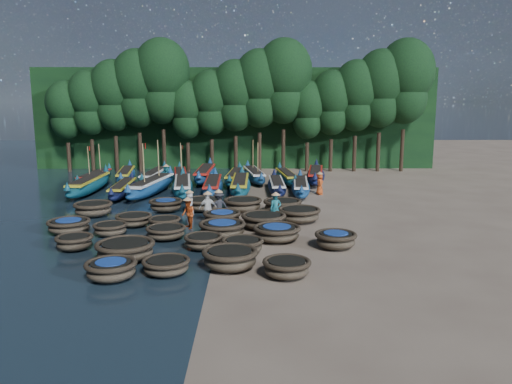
{
  "coord_description": "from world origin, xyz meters",
  "views": [
    {
      "loc": [
        1.64,
        -28.06,
        6.67
      ],
      "look_at": [
        1.9,
        1.56,
        1.3
      ],
      "focal_mm": 35.0,
      "sensor_mm": 36.0,
      "label": 1
    }
  ],
  "objects_px": {
    "coracle_2": "(166,266)",
    "coracle_22": "(203,204)",
    "coracle_4": "(287,267)",
    "fisherman_4": "(208,207)",
    "coracle_18": "(264,220)",
    "coracle_23": "(243,204)",
    "coracle_8": "(243,245)",
    "coracle_17": "(222,218)",
    "long_boat_14": "(235,177)",
    "coracle_13": "(222,228)",
    "long_boat_17": "(316,175)",
    "long_boat_1": "(89,184)",
    "long_boat_13": "(205,174)",
    "long_boat_10": "(126,175)",
    "fisherman_6": "(320,183)",
    "coracle_7": "(203,241)",
    "coracle_1": "(111,269)",
    "long_boat_4": "(183,186)",
    "coracle_16": "(165,223)",
    "long_boat_2": "(123,189)",
    "coracle_9": "(336,239)",
    "coracle_10": "(69,225)",
    "long_boat_3": "(152,186)",
    "coracle_11": "(110,229)",
    "long_boat_9": "(95,177)",
    "fisherman_1": "(276,208)",
    "fisherman_2": "(188,213)",
    "coracle_6": "(125,250)",
    "long_boat_15": "(254,175)",
    "coracle_24": "(282,205)",
    "coracle_5": "(74,242)",
    "coracle_12": "(166,232)",
    "long_boat_5": "(213,186)",
    "coracle_14": "(277,232)",
    "long_boat_16": "(287,177)",
    "fisherman_0": "(190,203)",
    "long_boat_8": "(301,187)",
    "coracle_19": "(299,214)",
    "coracle_3": "(230,258)",
    "fisherman_5": "(166,176)",
    "long_boat_6": "(240,185)",
    "coracle_15": "(134,220)",
    "long_boat_7": "(277,186)"
  },
  "relations": [
    {
      "from": "coracle_17",
      "to": "long_boat_5",
      "type": "xyz_separation_m",
      "value": [
        -1.26,
        9.72,
        0.11
      ]
    },
    {
      "from": "coracle_2",
      "to": "coracle_22",
      "type": "distance_m",
      "value": 11.55
    },
    {
      "from": "coracle_4",
      "to": "long_boat_10",
      "type": "bearing_deg",
      "value": 116.91
    },
    {
      "from": "coracle_16",
      "to": "long_boat_2",
      "type": "relative_size",
      "value": 0.23
    },
    {
      "from": "coracle_10",
      "to": "long_boat_17",
      "type": "bearing_deg",
      "value": 48.27
    },
    {
      "from": "coracle_17",
      "to": "long_boat_3",
      "type": "relative_size",
      "value": 0.27
    },
    {
      "from": "coracle_23",
      "to": "coracle_8",
      "type": "bearing_deg",
      "value": -89.05
    },
    {
      "from": "long_boat_3",
      "to": "long_boat_16",
      "type": "distance_m",
      "value": 11.35
    },
    {
      "from": "long_boat_1",
      "to": "long_boat_13",
      "type": "height_order",
      "value": "long_boat_1"
    },
    {
      "from": "coracle_3",
      "to": "long_boat_2",
      "type": "xyz_separation_m",
      "value": [
        -8.41,
        16.14,
        0.03
      ]
    },
    {
      "from": "coracle_23",
      "to": "long_boat_4",
      "type": "xyz_separation_m",
      "value": [
        -4.52,
        5.98,
        0.12
      ]
    },
    {
      "from": "coracle_5",
      "to": "long_boat_1",
      "type": "relative_size",
      "value": 0.22
    },
    {
      "from": "coracle_24",
      "to": "long_boat_1",
      "type": "xyz_separation_m",
      "value": [
        -13.97,
        7.07,
        0.15
      ]
    },
    {
      "from": "fisherman_4",
      "to": "coracle_1",
      "type": "bearing_deg",
      "value": 52.08
    },
    {
      "from": "long_boat_7",
      "to": "fisherman_6",
      "type": "bearing_deg",
      "value": -17.13
    },
    {
      "from": "coracle_10",
      "to": "fisherman_4",
      "type": "relative_size",
      "value": 1.38
    },
    {
      "from": "coracle_17",
      "to": "long_boat_14",
      "type": "xyz_separation_m",
      "value": [
        0.23,
        14.43,
        0.07
      ]
    },
    {
      "from": "coracle_5",
      "to": "coracle_12",
      "type": "height_order",
      "value": "coracle_5"
    },
    {
      "from": "long_boat_1",
      "to": "coracle_1",
      "type": "bearing_deg",
      "value": -69.72
    },
    {
      "from": "coracle_6",
      "to": "long_boat_15",
      "type": "relative_size",
      "value": 0.36
    },
    {
      "from": "coracle_7",
      "to": "coracle_11",
      "type": "height_order",
      "value": "coracle_7"
    },
    {
      "from": "coracle_16",
      "to": "coracle_23",
      "type": "bearing_deg",
      "value": 47.17
    },
    {
      "from": "long_boat_6",
      "to": "fisherman_6",
      "type": "distance_m",
      "value": 5.86
    },
    {
      "from": "coracle_4",
      "to": "fisherman_4",
      "type": "distance_m",
      "value": 9.58
    },
    {
      "from": "coracle_11",
      "to": "coracle_1",
      "type": "bearing_deg",
      "value": -74.16
    },
    {
      "from": "long_boat_9",
      "to": "long_boat_16",
      "type": "distance_m",
      "value": 15.91
    },
    {
      "from": "long_boat_1",
      "to": "long_boat_8",
      "type": "relative_size",
      "value": 1.19
    },
    {
      "from": "coracle_15",
      "to": "coracle_12",
      "type": "bearing_deg",
      "value": -50.13
    },
    {
      "from": "coracle_16",
      "to": "coracle_10",
      "type": "bearing_deg",
      "value": -171.3
    },
    {
      "from": "coracle_5",
      "to": "long_boat_4",
      "type": "xyz_separation_m",
      "value": [
        3.02,
        14.06,
        0.19
      ]
    },
    {
      "from": "coracle_11",
      "to": "long_boat_2",
      "type": "height_order",
      "value": "long_boat_2"
    },
    {
      "from": "coracle_11",
      "to": "long_boat_9",
      "type": "relative_size",
      "value": 0.28
    },
    {
      "from": "coracle_24",
      "to": "long_boat_14",
      "type": "relative_size",
      "value": 0.3
    },
    {
      "from": "coracle_7",
      "to": "coracle_22",
      "type": "relative_size",
      "value": 0.77
    },
    {
      "from": "coracle_19",
      "to": "long_boat_2",
      "type": "bearing_deg",
      "value": 145.79
    },
    {
      "from": "coracle_8",
      "to": "fisherman_4",
      "type": "relative_size",
      "value": 1.0
    },
    {
      "from": "long_boat_10",
      "to": "fisherman_6",
      "type": "bearing_deg",
      "value": -30.44
    },
    {
      "from": "long_boat_8",
      "to": "long_boat_15",
      "type": "relative_size",
      "value": 0.97
    },
    {
      "from": "coracle_18",
      "to": "fisherman_4",
      "type": "height_order",
      "value": "fisherman_4"
    },
    {
      "from": "long_boat_13",
      "to": "long_boat_17",
      "type": "height_order",
      "value": "long_boat_13"
    },
    {
      "from": "long_boat_4",
      "to": "long_boat_17",
      "type": "bearing_deg",
      "value": 20.23
    },
    {
      "from": "coracle_14",
      "to": "coracle_10",
      "type": "bearing_deg",
      "value": 171.6
    },
    {
      "from": "long_boat_16",
      "to": "fisherman_0",
      "type": "distance_m",
      "value": 13.92
    },
    {
      "from": "coracle_13",
      "to": "long_boat_17",
      "type": "relative_size",
      "value": 0.32
    },
    {
      "from": "coracle_11",
      "to": "long_boat_8",
      "type": "relative_size",
      "value": 0.27
    },
    {
      "from": "coracle_6",
      "to": "fisherman_6",
      "type": "distance_m",
      "value": 18.44
    },
    {
      "from": "coracle_7",
      "to": "fisherman_6",
      "type": "relative_size",
      "value": 1.21
    },
    {
      "from": "fisherman_1",
      "to": "fisherman_5",
      "type": "bearing_deg",
      "value": 113.11
    },
    {
      "from": "fisherman_1",
      "to": "fisherman_2",
      "type": "height_order",
      "value": "fisherman_1"
    },
    {
      "from": "coracle_9",
      "to": "coracle_10",
      "type": "bearing_deg",
      "value": 168.01
    }
  ]
}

